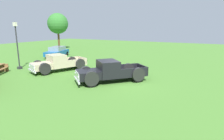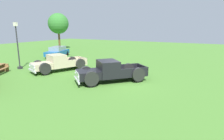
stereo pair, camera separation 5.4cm
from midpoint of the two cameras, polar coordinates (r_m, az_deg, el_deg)
The scene contains 7 objects.
ground_plane at distance 14.72m, azimuth 2.89°, elevation -3.46°, with size 80.00×80.00×0.00m, color #477A2D.
pickup_truck_foreground at distance 14.42m, azimuth -1.36°, elevation -0.55°, with size 5.28×5.01×1.65m.
pickup_truck_behind_right at distance 18.67m, azimuth -16.35°, elevation 1.93°, with size 5.50×3.63×1.59m.
sedan_distant_b at distance 27.53m, azimuth -16.00°, elevation 5.34°, with size 4.69×3.11×1.45m.
lamp_post_near at distance 20.83m, azimuth -26.42°, elevation 6.82°, with size 0.36×0.36×4.62m.
trash_can at distance 24.18m, azimuth -16.80°, elevation 3.63°, with size 0.59×0.59×0.95m.
oak_tree_east at distance 37.20m, azimuth -15.78°, elevation 13.24°, with size 3.72×3.72×6.57m.
Camera 2 is at (-12.70, -6.17, 4.13)m, focal length 30.47 mm.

